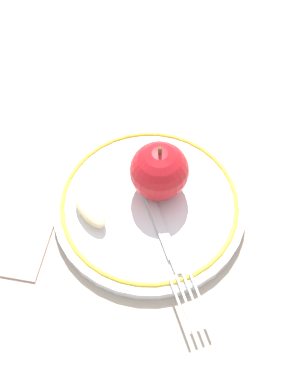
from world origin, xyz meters
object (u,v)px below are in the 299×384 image
(apple_red_whole, at_px, (159,170))
(apple_slice_front, at_px, (90,210))
(fork, at_px, (169,248))
(plate, at_px, (150,204))

(apple_red_whole, distance_m, apple_slice_front, 0.10)
(apple_red_whole, bearing_deg, fork, 2.78)
(plate, xyz_separation_m, apple_red_whole, (-0.02, 0.01, 0.05))
(apple_red_whole, relative_size, fork, 0.44)
(plate, relative_size, fork, 1.30)
(fork, bearing_deg, apple_slice_front, -134.62)
(apple_slice_front, xyz_separation_m, fork, (0.05, 0.09, -0.01))
(plate, bearing_deg, apple_red_whole, 145.91)
(apple_red_whole, bearing_deg, apple_slice_front, -69.45)
(apple_slice_front, relative_size, fork, 0.31)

